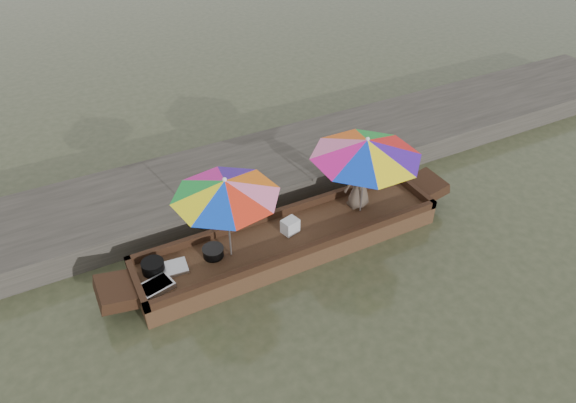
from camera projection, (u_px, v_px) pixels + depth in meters
name	position (u px, v px, depth m)	size (l,w,h in m)	color
water	(291.00, 249.00, 9.16)	(80.00, 80.00, 0.00)	#323822
dock	(241.00, 176.00, 10.56)	(22.00, 2.20, 0.50)	#2D2B26
boat_hull	(291.00, 242.00, 9.06)	(5.48, 1.20, 0.35)	black
cooking_pot	(153.00, 267.00, 8.17)	(0.36, 0.36, 0.19)	black
tray_crayfish	(156.00, 287.00, 7.90)	(0.51, 0.35, 0.09)	silver
tray_scallop	(171.00, 269.00, 8.23)	(0.51, 0.35, 0.06)	silver
charcoal_grill	(213.00, 252.00, 8.46)	(0.34, 0.34, 0.16)	black
supply_bag	(290.00, 226.00, 8.93)	(0.28, 0.22, 0.26)	silver
vendor	(359.00, 180.00, 9.27)	(0.56, 0.36, 1.13)	#4F4136
umbrella_bow	(228.00, 218.00, 8.07)	(1.70, 1.70, 1.55)	orange
umbrella_stern	(364.00, 176.00, 9.02)	(1.95, 1.95, 1.55)	red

